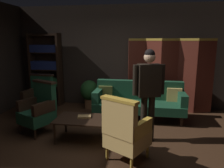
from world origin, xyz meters
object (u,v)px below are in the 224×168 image
at_px(bookshelf, 46,68).
at_px(armchair_wing_left, 39,109).
at_px(armchair_wing_right, 39,97).
at_px(book_tan_leather, 84,116).
at_px(armchair_gilt_accent, 125,131).
at_px(folding_screen, 169,74).
at_px(standing_figure, 149,87).
at_px(velvet_couch, 139,100).
at_px(potted_plant, 89,92).
at_px(coffee_table, 83,121).

relative_size(bookshelf, armchair_wing_left, 1.97).
distance_m(armchair_wing_right, book_tan_leather, 1.70).
height_order(armchair_wing_left, book_tan_leather, armchair_wing_left).
bearing_deg(armchair_wing_right, armchair_gilt_accent, -35.35).
bearing_deg(book_tan_leather, folding_screen, 48.16).
height_order(armchair_wing_left, armchair_wing_right, same).
bearing_deg(standing_figure, velvet_couch, 99.49).
distance_m(folding_screen, armchair_wing_left, 3.30).
bearing_deg(armchair_gilt_accent, armchair_wing_left, 156.45).
bearing_deg(potted_plant, bookshelf, 171.05).
xyz_separation_m(armchair_wing_left, potted_plant, (0.61, 1.66, -0.04)).
bearing_deg(armchair_wing_left, armchair_wing_right, 117.86).
height_order(bookshelf, velvet_couch, bookshelf).
bearing_deg(armchair_wing_right, book_tan_leather, -33.77).
xyz_separation_m(standing_figure, book_tan_leather, (-1.18, -0.09, -0.59)).
relative_size(coffee_table, book_tan_leather, 4.08).
bearing_deg(armchair_gilt_accent, book_tan_leather, 142.11).
bearing_deg(armchair_wing_right, velvet_couch, 7.80).
bearing_deg(velvet_couch, bookshelf, 164.67).
bearing_deg(bookshelf, armchair_gilt_accent, -46.20).
bearing_deg(bookshelf, velvet_couch, -15.33).
height_order(folding_screen, velvet_couch, folding_screen).
bearing_deg(potted_plant, coffee_table, -78.72).
relative_size(bookshelf, velvet_couch, 0.97).
relative_size(coffee_table, potted_plant, 1.27).
relative_size(armchair_gilt_accent, book_tan_leather, 4.25).
relative_size(bookshelf, coffee_table, 2.05).
relative_size(coffee_table, armchair_wing_right, 0.96).
distance_m(standing_figure, book_tan_leather, 1.32).
height_order(coffee_table, armchair_wing_left, armchair_wing_left).
bearing_deg(standing_figure, book_tan_leather, -175.82).
xyz_separation_m(folding_screen, velvet_couch, (-0.76, -0.66, -0.53)).
relative_size(potted_plant, book_tan_leather, 3.21).
distance_m(bookshelf, book_tan_leather, 2.72).
xyz_separation_m(armchair_gilt_accent, armchair_wing_right, (-2.26, 1.60, 0.00)).
relative_size(velvet_couch, book_tan_leather, 8.66).
xyz_separation_m(bookshelf, coffee_table, (1.71, -2.08, -0.70)).
distance_m(folding_screen, armchair_gilt_accent, 2.79).
distance_m(armchair_wing_left, armchair_wing_right, 0.91).
xyz_separation_m(coffee_table, armchair_gilt_accent, (0.85, -0.59, 0.12)).
relative_size(standing_figure, potted_plant, 2.17).
relative_size(armchair_gilt_accent, armchair_wing_left, 1.00).
distance_m(folding_screen, standing_figure, 1.94).
bearing_deg(velvet_couch, book_tan_leather, -127.57).
height_order(bookshelf, armchair_gilt_accent, bookshelf).
bearing_deg(armchair_wing_left, potted_plant, 69.96).
distance_m(coffee_table, potted_plant, 1.91).
xyz_separation_m(bookshelf, armchair_gilt_accent, (2.56, -2.67, -0.58)).
bearing_deg(folding_screen, book_tan_leather, -131.84).
height_order(armchair_gilt_accent, potted_plant, armchair_gilt_accent).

